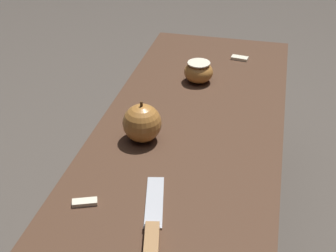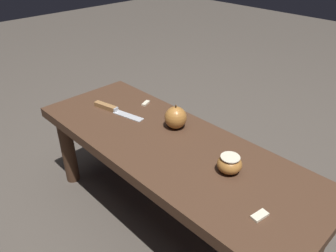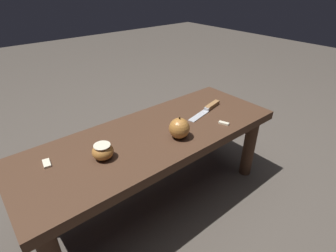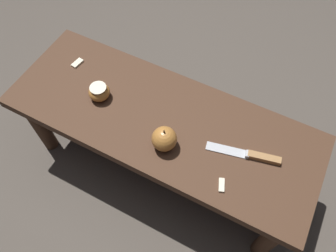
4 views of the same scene
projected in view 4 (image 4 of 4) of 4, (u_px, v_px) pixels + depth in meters
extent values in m
plane|color=#4C443D|center=(163.00, 164.00, 1.51)|extent=(8.00, 8.00, 0.00)
cube|color=#472D1E|center=(161.00, 121.00, 1.19)|extent=(1.15, 0.43, 0.04)
cylinder|color=#472D1E|center=(294.00, 169.00, 1.30)|extent=(0.06, 0.06, 0.35)
cylinder|color=#472D1E|center=(81.00, 76.00, 1.55)|extent=(0.06, 0.06, 0.35)
cylinder|color=#472D1E|center=(270.00, 239.00, 1.16)|extent=(0.06, 0.06, 0.35)
cylinder|color=#472D1E|center=(40.00, 125.00, 1.41)|extent=(0.06, 0.06, 0.35)
cube|color=#B7BABF|center=(226.00, 150.00, 1.10)|extent=(0.14, 0.06, 0.00)
cube|color=#B7BABF|center=(247.00, 154.00, 1.09)|extent=(0.02, 0.03, 0.02)
cube|color=#9E7042|center=(264.00, 158.00, 1.08)|extent=(0.11, 0.05, 0.02)
sphere|color=#B27233|center=(164.00, 139.00, 1.08)|extent=(0.09, 0.09, 0.09)
cylinder|color=#4C3319|center=(164.00, 132.00, 1.04)|extent=(0.01, 0.01, 0.02)
ellipsoid|color=#B27233|center=(99.00, 92.00, 1.20)|extent=(0.08, 0.08, 0.06)
cylinder|color=beige|center=(98.00, 88.00, 1.18)|extent=(0.06, 0.06, 0.00)
cube|color=beige|center=(77.00, 63.00, 1.31)|extent=(0.03, 0.05, 0.01)
cube|color=beige|center=(222.00, 185.00, 1.04)|extent=(0.03, 0.05, 0.01)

